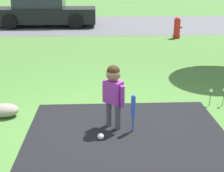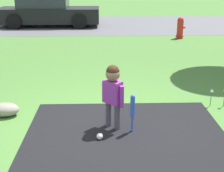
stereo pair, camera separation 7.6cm
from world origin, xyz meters
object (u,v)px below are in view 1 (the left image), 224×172
(baseball_bat, at_px, (133,108))
(sports_ball, at_px, (101,136))
(child, at_px, (113,88))
(parked_car, at_px, (44,12))
(fire_hydrant, at_px, (177,28))

(baseball_bat, xyz_separation_m, sports_ball, (-0.48, -0.23, -0.33))
(sports_ball, bearing_deg, child, 61.89)
(child, height_order, parked_car, parked_car)
(baseball_bat, height_order, fire_hydrant, fire_hydrant)
(child, xyz_separation_m, fire_hydrant, (2.69, 7.07, -0.26))
(child, height_order, sports_ball, child)
(baseball_bat, bearing_deg, sports_ball, -154.59)
(child, height_order, baseball_bat, child)
(child, relative_size, baseball_bat, 1.69)
(fire_hydrant, height_order, parked_car, parked_car)
(baseball_bat, xyz_separation_m, parked_car, (-2.90, 10.29, 0.24))
(sports_ball, height_order, parked_car, parked_car)
(fire_hydrant, bearing_deg, baseball_bat, -108.47)
(sports_ball, distance_m, fire_hydrant, 7.99)
(child, bearing_deg, parked_car, 146.08)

